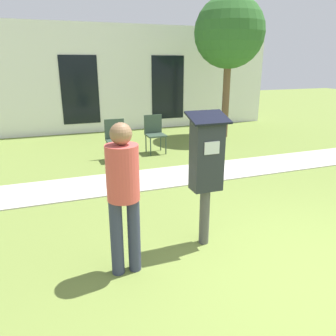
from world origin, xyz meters
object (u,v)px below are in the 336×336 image
(outdoor_chair_left, at_px, (116,136))
(outdoor_chair_middle, at_px, (154,131))
(person_standing, at_px, (123,189))
(parking_meter, at_px, (206,163))

(outdoor_chair_left, bearing_deg, outdoor_chair_middle, -7.05)
(person_standing, bearing_deg, outdoor_chair_left, 70.75)
(parking_meter, distance_m, outdoor_chair_left, 3.98)
(parking_meter, height_order, person_standing, parking_meter)
(person_standing, bearing_deg, outdoor_chair_middle, 59.56)
(outdoor_chair_left, distance_m, outdoor_chair_middle, 1.04)
(person_standing, xyz_separation_m, outdoor_chair_left, (0.76, 4.18, -0.40))
(parking_meter, bearing_deg, outdoor_chair_left, 93.62)
(person_standing, xyz_separation_m, outdoor_chair_middle, (1.76, 4.46, -0.40))
(parking_meter, relative_size, person_standing, 1.01)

